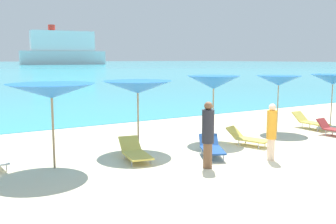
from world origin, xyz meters
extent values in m
cube|color=beige|center=(0.00, 10.00, -0.15)|extent=(50.00, 100.00, 0.30)
cylinder|color=#9E7F59|center=(-4.53, 2.53, 1.09)|extent=(0.06, 0.06, 2.17)
cone|color=blue|center=(-4.53, 2.53, 2.08)|extent=(2.55, 2.55, 0.38)
sphere|color=#9E7F59|center=(-4.53, 2.53, 2.20)|extent=(0.07, 0.07, 0.07)
cylinder|color=#9E7F59|center=(-1.66, 3.20, 1.06)|extent=(0.05, 0.05, 2.12)
cone|color=blue|center=(-1.66, 3.20, 2.02)|extent=(2.30, 2.30, 0.40)
sphere|color=#9E7F59|center=(-1.66, 3.20, 2.15)|extent=(0.07, 0.07, 0.07)
cylinder|color=#9E7F59|center=(1.32, 3.15, 1.10)|extent=(0.05, 0.05, 2.20)
cone|color=blue|center=(1.32, 3.15, 2.08)|extent=(2.05, 2.05, 0.47)
sphere|color=#9E7F59|center=(1.32, 3.15, 2.23)|extent=(0.07, 0.07, 0.07)
cylinder|color=#9E7F59|center=(4.59, 3.14, 1.07)|extent=(0.04, 0.04, 2.15)
cone|color=blue|center=(4.59, 3.14, 2.05)|extent=(1.94, 1.94, 0.39)
sphere|color=#9E7F59|center=(4.59, 3.14, 2.18)|extent=(0.07, 0.07, 0.07)
cylinder|color=#9E7F59|center=(7.73, 2.92, 1.06)|extent=(0.04, 0.04, 2.13)
cone|color=blue|center=(7.73, 2.92, 2.02)|extent=(2.09, 2.09, 0.44)
sphere|color=#9E7F59|center=(7.73, 2.92, 2.16)|extent=(0.07, 0.07, 0.07)
cube|color=#D8BF4C|center=(-2.36, 1.91, 0.19)|extent=(0.81, 1.22, 0.05)
cube|color=#D8BF4C|center=(-2.22, 2.69, 0.37)|extent=(0.67, 0.59, 0.40)
cylinder|color=silver|center=(-2.68, 1.61, 0.08)|extent=(0.04, 0.04, 0.17)
cylinder|color=silver|center=(-2.16, 1.52, 0.08)|extent=(0.04, 0.04, 0.17)
cylinder|color=silver|center=(-2.54, 2.39, 0.08)|extent=(0.04, 0.04, 0.17)
cylinder|color=silver|center=(-2.02, 2.29, 0.08)|extent=(0.04, 0.04, 0.17)
cube|color=#D8BF4C|center=(1.86, 1.65, 0.21)|extent=(0.86, 1.16, 0.05)
cube|color=#D8BF4C|center=(1.62, 2.33, 0.39)|extent=(0.64, 0.58, 0.39)
cylinder|color=silver|center=(1.74, 1.28, 0.09)|extent=(0.04, 0.04, 0.19)
cylinder|color=silver|center=(2.18, 1.43, 0.09)|extent=(0.04, 0.04, 0.19)
cylinder|color=silver|center=(1.50, 1.96, 0.09)|extent=(0.04, 0.04, 0.19)
cylinder|color=silver|center=(1.95, 2.12, 0.09)|extent=(0.04, 0.04, 0.19)
cube|color=#A53333|center=(5.68, 1.79, 0.42)|extent=(0.54, 0.38, 0.38)
cylinder|color=silver|center=(5.47, 1.50, 0.11)|extent=(0.04, 0.04, 0.22)
cylinder|color=silver|center=(5.93, 1.54, 0.11)|extent=(0.04, 0.04, 0.22)
cube|color=#D8BF4C|center=(6.19, 2.55, 0.26)|extent=(0.59, 1.16, 0.05)
cube|color=#D8BF4C|center=(6.21, 3.35, 0.45)|extent=(0.54, 0.49, 0.41)
cylinder|color=silver|center=(5.94, 2.20, 0.12)|extent=(0.04, 0.04, 0.24)
cylinder|color=silver|center=(6.41, 2.19, 0.12)|extent=(0.04, 0.04, 0.24)
cylinder|color=silver|center=(5.96, 3.00, 0.12)|extent=(0.04, 0.04, 0.24)
cylinder|color=silver|center=(6.44, 2.99, 0.12)|extent=(0.04, 0.04, 0.24)
cylinder|color=silver|center=(-5.68, 2.88, 0.11)|extent=(0.04, 0.04, 0.22)
cube|color=#1E478C|center=(-0.29, 1.11, 0.25)|extent=(1.03, 1.24, 0.05)
cube|color=#1E478C|center=(0.03, 1.73, 0.41)|extent=(0.67, 0.58, 0.35)
cylinder|color=silver|center=(-0.67, 0.93, 0.11)|extent=(0.04, 0.04, 0.22)
cylinder|color=silver|center=(-0.22, 0.70, 0.11)|extent=(0.04, 0.04, 0.22)
cylinder|color=silver|center=(-0.32, 1.60, 0.11)|extent=(0.04, 0.04, 0.22)
cylinder|color=silver|center=(0.13, 1.37, 0.11)|extent=(0.04, 0.04, 0.22)
cylinder|color=beige|center=(1.02, 0.08, 0.32)|extent=(0.21, 0.21, 0.63)
cylinder|color=orange|center=(1.02, 0.08, 1.04)|extent=(0.28, 0.28, 0.82)
sphere|color=beige|center=(1.02, 0.08, 1.54)|extent=(0.20, 0.20, 0.20)
cylinder|color=brown|center=(-1.03, 0.39, 0.34)|extent=(0.24, 0.24, 0.69)
cylinder|color=#26262D|center=(-1.03, 0.39, 1.13)|extent=(0.32, 0.32, 0.89)
sphere|color=brown|center=(-1.03, 0.39, 1.68)|extent=(0.22, 0.22, 0.22)
cube|color=silver|center=(51.39, 190.86, 3.45)|extent=(42.81, 14.48, 6.86)
cube|color=white|center=(51.39, 190.86, 11.93)|extent=(32.19, 11.54, 10.12)
cylinder|color=red|center=(46.17, 191.45, 18.49)|extent=(3.43, 3.43, 3.00)
camera|label=1|loc=(-7.16, -7.55, 2.90)|focal=40.99mm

